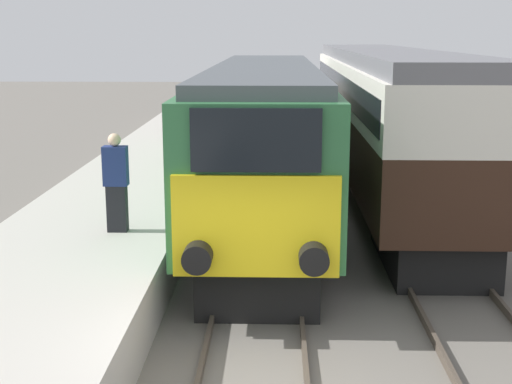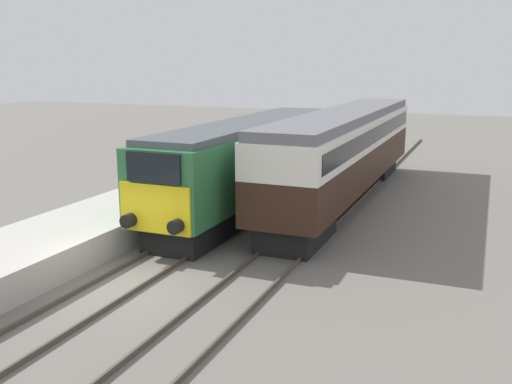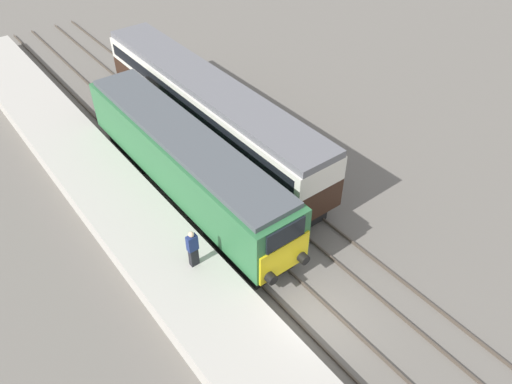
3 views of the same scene
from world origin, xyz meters
name	(u,v)px [view 2 (image 2 of 3)]	position (x,y,z in m)	size (l,w,h in m)	color
ground_plane	(119,285)	(0.00, 0.00, 0.00)	(120.00, 120.00, 0.00)	slate
platform_left	(166,198)	(-3.30, 8.00, 0.48)	(3.50, 50.00, 0.96)	#B7B2A8
rails_near_track	(202,235)	(0.00, 5.00, 0.07)	(1.51, 60.00, 0.14)	#4C4238
rails_far_track	(290,246)	(3.40, 5.00, 0.07)	(1.50, 60.00, 0.14)	#4C4238
locomotive	(250,160)	(0.00, 9.41, 2.14)	(2.70, 15.26, 3.81)	black
passenger_carriage	(346,147)	(3.40, 12.46, 2.48)	(2.75, 17.94, 4.10)	black
person_on_platform	(131,183)	(-2.64, 4.56, 1.87)	(0.44, 0.26, 1.83)	black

